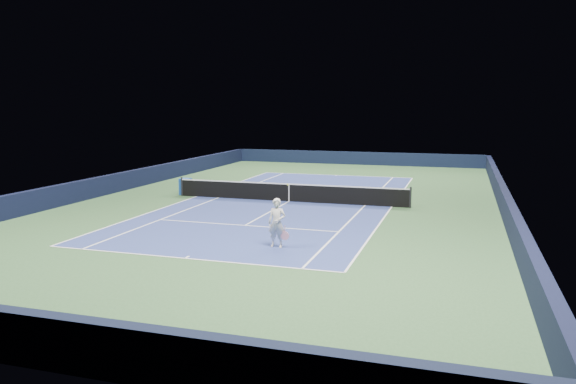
% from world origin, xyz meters
% --- Properties ---
extents(ground, '(40.00, 40.00, 0.00)m').
position_xyz_m(ground, '(0.00, 0.00, 0.00)').
color(ground, '#2E512C').
rests_on(ground, ground).
extents(wall_far, '(22.00, 0.35, 1.10)m').
position_xyz_m(wall_far, '(0.00, 19.82, 0.55)').
color(wall_far, black).
rests_on(wall_far, ground).
extents(wall_near, '(22.00, 0.35, 1.10)m').
position_xyz_m(wall_near, '(0.00, -19.82, 0.55)').
color(wall_near, black).
rests_on(wall_near, ground).
extents(wall_right, '(0.35, 40.00, 1.10)m').
position_xyz_m(wall_right, '(10.82, 0.00, 0.55)').
color(wall_right, black).
rests_on(wall_right, ground).
extents(wall_left, '(0.35, 40.00, 1.10)m').
position_xyz_m(wall_left, '(-10.82, 0.00, 0.55)').
color(wall_left, black).
rests_on(wall_left, ground).
extents(court_surface, '(10.97, 23.77, 0.01)m').
position_xyz_m(court_surface, '(0.00, 0.00, 0.00)').
color(court_surface, navy).
rests_on(court_surface, ground).
extents(baseline_far, '(10.97, 0.08, 0.00)m').
position_xyz_m(baseline_far, '(0.00, 11.88, 0.01)').
color(baseline_far, white).
rests_on(baseline_far, ground).
extents(baseline_near, '(10.97, 0.08, 0.00)m').
position_xyz_m(baseline_near, '(0.00, -11.88, 0.01)').
color(baseline_near, white).
rests_on(baseline_near, ground).
extents(sideline_doubles_right, '(0.08, 23.77, 0.00)m').
position_xyz_m(sideline_doubles_right, '(5.49, 0.00, 0.01)').
color(sideline_doubles_right, white).
rests_on(sideline_doubles_right, ground).
extents(sideline_doubles_left, '(0.08, 23.77, 0.00)m').
position_xyz_m(sideline_doubles_left, '(-5.49, 0.00, 0.01)').
color(sideline_doubles_left, white).
rests_on(sideline_doubles_left, ground).
extents(sideline_singles_right, '(0.08, 23.77, 0.00)m').
position_xyz_m(sideline_singles_right, '(4.12, 0.00, 0.01)').
color(sideline_singles_right, white).
rests_on(sideline_singles_right, ground).
extents(sideline_singles_left, '(0.08, 23.77, 0.00)m').
position_xyz_m(sideline_singles_left, '(-4.12, 0.00, 0.01)').
color(sideline_singles_left, white).
rests_on(sideline_singles_left, ground).
extents(service_line_far, '(8.23, 0.08, 0.00)m').
position_xyz_m(service_line_far, '(0.00, 6.40, 0.01)').
color(service_line_far, white).
rests_on(service_line_far, ground).
extents(service_line_near, '(8.23, 0.08, 0.00)m').
position_xyz_m(service_line_near, '(0.00, -6.40, 0.01)').
color(service_line_near, white).
rests_on(service_line_near, ground).
extents(center_service_line, '(0.08, 12.80, 0.00)m').
position_xyz_m(center_service_line, '(0.00, 0.00, 0.01)').
color(center_service_line, white).
rests_on(center_service_line, ground).
extents(center_mark_far, '(0.08, 0.30, 0.00)m').
position_xyz_m(center_mark_far, '(0.00, 11.73, 0.01)').
color(center_mark_far, white).
rests_on(center_mark_far, ground).
extents(center_mark_near, '(0.08, 0.30, 0.00)m').
position_xyz_m(center_mark_near, '(0.00, -11.73, 0.01)').
color(center_mark_near, white).
rests_on(center_mark_near, ground).
extents(tennis_net, '(12.90, 0.10, 1.07)m').
position_xyz_m(tennis_net, '(0.00, 0.00, 0.50)').
color(tennis_net, black).
rests_on(tennis_net, ground).
extents(sponsor_cube, '(0.62, 0.56, 0.95)m').
position_xyz_m(sponsor_cube, '(-6.40, 0.42, 0.47)').
color(sponsor_cube, '#1E4CB5').
rests_on(sponsor_cube, ground).
extents(tennis_player, '(0.81, 1.25, 2.20)m').
position_xyz_m(tennis_player, '(2.49, -9.50, 0.90)').
color(tennis_player, silver).
rests_on(tennis_player, ground).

